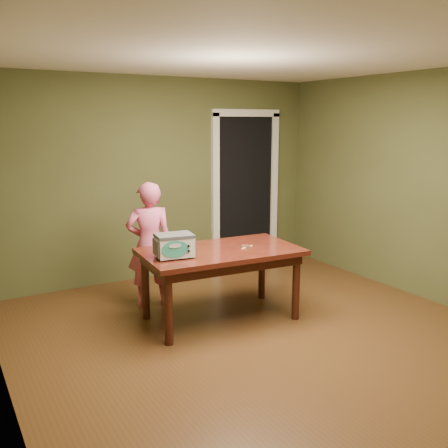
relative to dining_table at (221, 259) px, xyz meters
name	(u,v)px	position (x,y,z in m)	size (l,w,h in m)	color
floor	(271,342)	(0.12, -0.74, -0.65)	(5.00, 5.00, 0.00)	#522F17
room_shell	(275,160)	(0.12, -0.74, 1.06)	(4.52, 5.02, 2.61)	#4D542C
doorway	(234,188)	(1.42, 2.04, 0.41)	(1.10, 0.66, 2.25)	black
dining_table	(221,259)	(0.00, 0.00, 0.00)	(1.66, 1.02, 0.75)	#3D150E
toy_oven	(174,245)	(-0.54, -0.04, 0.22)	(0.40, 0.30, 0.23)	#4C4F54
baking_pan	(246,246)	(0.27, -0.06, 0.11)	(0.10, 0.10, 0.02)	silver
spatula	(247,247)	(0.27, -0.08, 0.10)	(0.18, 0.03, 0.01)	#DDB160
child	(150,245)	(-0.47, 0.75, 0.05)	(0.51, 0.33, 1.40)	#E15C86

